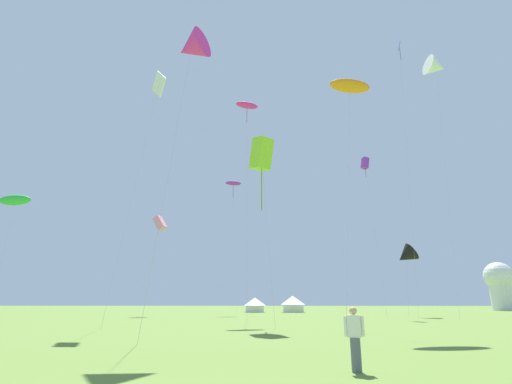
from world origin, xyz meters
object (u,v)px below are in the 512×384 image
at_px(kite_lime_box, 261,154).
at_px(kite_purple_parafoil, 233,183).
at_px(kite_orange_parafoil, 350,86).
at_px(kite_pink_box, 160,223).
at_px(observatory_dome, 500,283).
at_px(kite_magenta_parafoil, 247,106).
at_px(kite_blue_diamond, 400,55).
at_px(kite_white_delta, 436,67).
at_px(festival_tent_right, 255,304).
at_px(kite_black_delta, 406,256).
at_px(kite_purple_box, 365,164).
at_px(kite_green_parafoil, 15,200).
at_px(festival_tent_left, 293,303).
at_px(person_spectator, 355,339).
at_px(kite_magenta_delta, 192,47).
at_px(kite_white_diamond, 158,86).

bearing_deg(kite_lime_box, kite_purple_parafoil, 100.00).
bearing_deg(kite_orange_parafoil, kite_pink_box, 130.08).
bearing_deg(observatory_dome, kite_pink_box, -153.10).
relative_size(kite_magenta_parafoil, kite_blue_diamond, 0.68).
bearing_deg(kite_blue_diamond, kite_purple_parafoil, 146.01).
height_order(kite_white_delta, festival_tent_right, kite_white_delta).
bearing_deg(kite_black_delta, kite_magenta_parafoil, -153.42).
relative_size(kite_pink_box, observatory_dome, 1.36).
height_order(kite_purple_box, festival_tent_right, kite_purple_box).
bearing_deg(kite_magenta_parafoil, kite_pink_box, 134.65).
xyz_separation_m(kite_black_delta, kite_green_parafoil, (-46.16, -13.94, 4.60)).
relative_size(kite_white_delta, festival_tent_left, 7.64).
relative_size(kite_purple_box, person_spectator, 12.60).
bearing_deg(kite_magenta_delta, festival_tent_left, 80.50).
relative_size(kite_magenta_delta, festival_tent_right, 4.56).
height_order(kite_pink_box, kite_green_parafoil, kite_pink_box).
distance_m(kite_purple_parafoil, kite_black_delta, 30.75).
bearing_deg(kite_white_diamond, kite_magenta_delta, -61.75).
height_order(kite_white_delta, kite_blue_diamond, kite_blue_diamond).
relative_size(kite_white_delta, kite_blue_diamond, 0.92).
bearing_deg(kite_white_diamond, kite_magenta_parafoil, 58.53).
bearing_deg(kite_green_parafoil, kite_pink_box, 58.58).
bearing_deg(kite_lime_box, kite_purple_box, 54.74).
relative_size(kite_pink_box, kite_orange_parafoil, 0.74).
distance_m(kite_lime_box, kite_white_diamond, 11.41).
bearing_deg(person_spectator, kite_orange_parafoil, 75.34).
height_order(kite_lime_box, kite_purple_box, kite_purple_box).
bearing_deg(festival_tent_right, kite_white_diamond, -99.03).
bearing_deg(kite_white_delta, kite_black_delta, 131.75).
height_order(kite_magenta_parafoil, kite_purple_parafoil, kite_magenta_parafoil).
bearing_deg(kite_magenta_parafoil, kite_green_parafoil, -172.33).
height_order(kite_purple_box, kite_blue_diamond, kite_blue_diamond).
bearing_deg(observatory_dome, kite_blue_diamond, -127.18).
distance_m(kite_white_diamond, kite_green_parafoil, 21.38).
bearing_deg(kite_purple_parafoil, observatory_dome, 25.23).
bearing_deg(person_spectator, kite_lime_box, 98.78).
height_order(kite_purple_box, kite_orange_parafoil, kite_purple_box).
height_order(festival_tent_left, observatory_dome, observatory_dome).
height_order(kite_purple_parafoil, person_spectator, kite_purple_parafoil).
height_order(kite_purple_parafoil, kite_green_parafoil, kite_purple_parafoil).
bearing_deg(kite_magenta_parafoil, kite_white_diamond, -121.47).
distance_m(kite_magenta_delta, kite_orange_parafoil, 14.17).
distance_m(kite_pink_box, kite_magenta_parafoil, 23.42).
relative_size(kite_purple_parafoil, kite_green_parafoil, 1.71).
xyz_separation_m(kite_blue_diamond, festival_tent_right, (-21.72, 27.32, -34.02)).
bearing_deg(kite_black_delta, festival_tent_left, 123.53).
relative_size(kite_white_diamond, festival_tent_right, 5.43).
distance_m(kite_white_diamond, person_spectator, 30.17).
bearing_deg(kite_magenta_delta, kite_lime_box, 68.21).
bearing_deg(festival_tent_left, festival_tent_right, 180.00).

